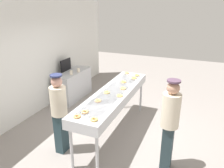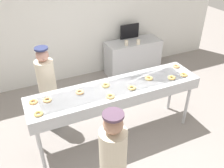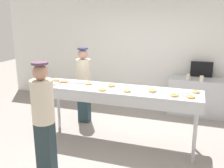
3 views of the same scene
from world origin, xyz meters
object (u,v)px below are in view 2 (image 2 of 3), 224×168
at_px(customer_waiting, 113,165).
at_px(glazed_donut_3, 110,96).
at_px(glazed_donut_6, 172,78).
at_px(glazed_donut_7, 80,92).
at_px(glazed_donut_1, 184,75).
at_px(worker_baker, 48,86).
at_px(glazed_donut_4, 47,100).
at_px(glazed_donut_5, 38,114).
at_px(paper_cup_0, 126,43).
at_px(glazed_donut_2, 176,66).
at_px(paper_cup_1, 138,42).
at_px(glazed_donut_9, 33,102).
at_px(fryer_conveyor, 116,92).
at_px(glazed_donut_10, 106,85).
at_px(prep_counter, 133,57).
at_px(glazed_donut_0, 132,88).
at_px(menu_display, 130,31).
at_px(glazed_donut_8, 149,78).

bearing_deg(customer_waiting, glazed_donut_3, 82.06).
height_order(glazed_donut_6, glazed_donut_7, same).
xyz_separation_m(glazed_donut_1, worker_baker, (-2.21, 0.87, -0.16)).
bearing_deg(glazed_donut_4, glazed_donut_5, -123.45).
bearing_deg(paper_cup_0, glazed_donut_6, -94.09).
bearing_deg(customer_waiting, glazed_donut_5, 133.61).
bearing_deg(glazed_donut_2, customer_waiting, -143.34).
distance_m(glazed_donut_7, customer_waiting, 1.39).
bearing_deg(glazed_donut_5, paper_cup_1, 35.61).
bearing_deg(glazed_donut_6, glazed_donut_9, 173.13).
distance_m(fryer_conveyor, glazed_donut_4, 1.10).
distance_m(glazed_donut_10, prep_counter, 2.48).
distance_m(glazed_donut_3, glazed_donut_7, 0.49).
bearing_deg(customer_waiting, glazed_donut_0, 68.05).
distance_m(glazed_donut_2, glazed_donut_6, 0.44).
bearing_deg(menu_display, glazed_donut_9, -142.69).
distance_m(glazed_donut_0, glazed_donut_10, 0.43).
distance_m(glazed_donut_2, glazed_donut_9, 2.58).
height_order(glazed_donut_8, paper_cup_1, glazed_donut_8).
height_order(glazed_donut_5, glazed_donut_8, same).
relative_size(glazed_donut_7, prep_counter, 0.09).
xyz_separation_m(glazed_donut_7, glazed_donut_10, (0.44, 0.01, 0.00)).
distance_m(worker_baker, customer_waiting, 2.04).
distance_m(glazed_donut_1, menu_display, 2.32).
distance_m(glazed_donut_9, paper_cup_1, 3.13).
relative_size(fryer_conveyor, prep_counter, 2.07).
height_order(glazed_donut_4, paper_cup_0, glazed_donut_4).
height_order(glazed_donut_6, paper_cup_1, glazed_donut_6).
xyz_separation_m(worker_baker, prep_counter, (2.37, 1.22, -0.47)).
xyz_separation_m(fryer_conveyor, menu_display, (1.39, 2.17, 0.10)).
bearing_deg(glazed_donut_0, menu_display, 62.87).
relative_size(fryer_conveyor, glazed_donut_1, 22.74).
xyz_separation_m(glazed_donut_0, paper_cup_0, (0.90, 1.94, -0.14)).
height_order(glazed_donut_9, glazed_donut_10, same).
bearing_deg(paper_cup_1, glazed_donut_0, -122.57).
distance_m(glazed_donut_6, worker_baker, 2.14).
height_order(glazed_donut_5, customer_waiting, customer_waiting).
relative_size(fryer_conveyor, glazed_donut_9, 22.74).
height_order(glazed_donut_7, paper_cup_1, glazed_donut_7).
distance_m(glazed_donut_0, glazed_donut_7, 0.83).
distance_m(glazed_donut_8, glazed_donut_10, 0.76).
bearing_deg(paper_cup_0, glazed_donut_2, -83.62).
xyz_separation_m(glazed_donut_0, glazed_donut_10, (-0.35, 0.24, 0.00)).
relative_size(glazed_donut_4, glazed_donut_10, 1.00).
height_order(glazed_donut_7, prep_counter, glazed_donut_7).
xyz_separation_m(glazed_donut_1, menu_display, (0.16, 2.32, -0.02)).
xyz_separation_m(glazed_donut_10, paper_cup_0, (1.26, 1.70, -0.14)).
bearing_deg(paper_cup_0, glazed_donut_1, -86.64).
bearing_deg(glazed_donut_3, glazed_donut_2, 13.94).
distance_m(glazed_donut_4, customer_waiting, 1.46).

